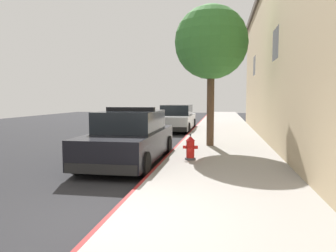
{
  "coord_description": "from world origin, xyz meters",
  "views": [
    {
      "loc": [
        1.66,
        -4.39,
        1.93
      ],
      "look_at": [
        -0.16,
        6.34,
        1.0
      ],
      "focal_mm": 34.19,
      "sensor_mm": 36.0,
      "label": 1
    }
  ],
  "objects_px": {
    "parked_car_silver_ahead": "(177,119)",
    "fire_hydrant": "(190,148)",
    "street_tree": "(211,43)",
    "police_cruiser": "(130,138)"
  },
  "relations": [
    {
      "from": "parked_car_silver_ahead",
      "to": "fire_hydrant",
      "type": "bearing_deg",
      "value": -79.61
    },
    {
      "from": "fire_hydrant",
      "to": "street_tree",
      "type": "height_order",
      "value": "street_tree"
    },
    {
      "from": "police_cruiser",
      "to": "fire_hydrant",
      "type": "bearing_deg",
      "value": 1.17
    },
    {
      "from": "fire_hydrant",
      "to": "parked_car_silver_ahead",
      "type": "bearing_deg",
      "value": 100.39
    },
    {
      "from": "police_cruiser",
      "to": "parked_car_silver_ahead",
      "type": "xyz_separation_m",
      "value": [
        0.04,
        9.73,
        -0.0
      ]
    },
    {
      "from": "police_cruiser",
      "to": "street_tree",
      "type": "height_order",
      "value": "street_tree"
    },
    {
      "from": "police_cruiser",
      "to": "street_tree",
      "type": "xyz_separation_m",
      "value": [
        2.29,
        3.07,
        3.27
      ]
    },
    {
      "from": "parked_car_silver_ahead",
      "to": "fire_hydrant",
      "type": "relative_size",
      "value": 6.37
    },
    {
      "from": "police_cruiser",
      "to": "fire_hydrant",
      "type": "relative_size",
      "value": 6.37
    },
    {
      "from": "parked_car_silver_ahead",
      "to": "fire_hydrant",
      "type": "xyz_separation_m",
      "value": [
        1.78,
        -9.7,
        -0.25
      ]
    }
  ]
}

